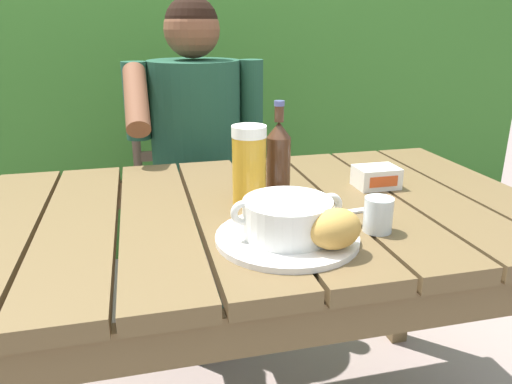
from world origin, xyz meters
name	(u,v)px	position (x,y,z in m)	size (l,w,h in m)	color
dining_table	(230,242)	(0.00, 0.00, 0.65)	(1.49, 0.81, 0.74)	brown
hedge_backdrop	(167,6)	(0.00, 1.64, 1.22)	(3.79, 0.96, 2.90)	#3D772B
chair_near_diner	(194,198)	(0.01, 0.84, 0.46)	(0.46, 0.46, 0.91)	brown
person_eating	(197,147)	(0.01, 0.64, 0.72)	(0.48, 0.47, 1.23)	#204C37
serving_plate	(287,237)	(0.08, -0.21, 0.74)	(0.28, 0.28, 0.01)	white
soup_bowl	(287,217)	(0.08, -0.21, 0.79)	(0.22, 0.17, 0.08)	white
bread_roll	(335,229)	(0.14, -0.28, 0.79)	(0.11, 0.09, 0.08)	#C59243
beer_glass	(249,165)	(0.05, 0.01, 0.83)	(0.08, 0.08, 0.19)	gold
beer_bottle	(278,157)	(0.13, 0.05, 0.83)	(0.06, 0.06, 0.23)	#472919
water_glass_small	(378,215)	(0.27, -0.21, 0.77)	(0.06, 0.06, 0.07)	silver
butter_tub	(376,177)	(0.40, 0.06, 0.76)	(0.11, 0.08, 0.05)	white
table_knife	(331,214)	(0.21, -0.11, 0.74)	(0.16, 0.03, 0.01)	silver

